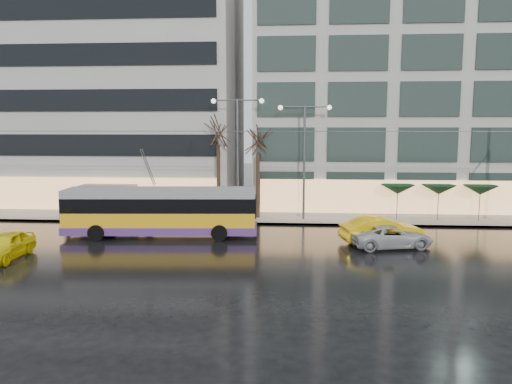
# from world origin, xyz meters

# --- Properties ---
(ground) EXTENTS (140.00, 140.00, 0.00)m
(ground) POSITION_xyz_m (0.00, 0.00, 0.00)
(ground) COLOR black
(ground) RESTS_ON ground
(sidewalk) EXTENTS (80.00, 10.00, 0.15)m
(sidewalk) POSITION_xyz_m (2.00, 14.00, 0.07)
(sidewalk) COLOR gray
(sidewalk) RESTS_ON ground
(kerb) EXTENTS (80.00, 0.10, 0.15)m
(kerb) POSITION_xyz_m (2.00, 9.05, 0.07)
(kerb) COLOR slate
(kerb) RESTS_ON ground
(building_left) EXTENTS (34.00, 14.00, 22.00)m
(building_left) POSITION_xyz_m (-16.00, 19.00, 11.15)
(building_left) COLOR #AAA7A3
(building_left) RESTS_ON sidewalk
(building_right) EXTENTS (32.00, 14.00, 25.00)m
(building_right) POSITION_xyz_m (19.00, 19.00, 12.65)
(building_right) COLOR #AAA7A3
(building_right) RESTS_ON sidewalk
(trolleybus) EXTENTS (12.43, 5.03, 5.70)m
(trolleybus) POSITION_xyz_m (-2.32, 4.63, 1.54)
(trolleybus) COLOR #F3AF15
(trolleybus) RESTS_ON ground
(catenary) EXTENTS (42.24, 5.12, 7.00)m
(catenary) POSITION_xyz_m (1.00, 7.94, 4.25)
(catenary) COLOR #595B60
(catenary) RESTS_ON ground
(bus_shelter) EXTENTS (4.20, 1.60, 2.51)m
(bus_shelter) POSITION_xyz_m (-8.38, 10.69, 1.96)
(bus_shelter) COLOR #595B60
(bus_shelter) RESTS_ON sidewalk
(street_lamp_near) EXTENTS (3.96, 0.36, 9.03)m
(street_lamp_near) POSITION_xyz_m (2.00, 10.80, 5.99)
(street_lamp_near) COLOR #595B60
(street_lamp_near) RESTS_ON sidewalk
(street_lamp_far) EXTENTS (3.96, 0.36, 8.53)m
(street_lamp_far) POSITION_xyz_m (7.00, 10.80, 5.71)
(street_lamp_far) COLOR #595B60
(street_lamp_far) RESTS_ON sidewalk
(tree_a) EXTENTS (3.20, 3.20, 8.40)m
(tree_a) POSITION_xyz_m (0.50, 11.00, 7.09)
(tree_a) COLOR black
(tree_a) RESTS_ON sidewalk
(tree_b) EXTENTS (3.20, 3.20, 7.70)m
(tree_b) POSITION_xyz_m (3.50, 11.20, 6.40)
(tree_b) COLOR black
(tree_b) RESTS_ON sidewalk
(parasol_a) EXTENTS (2.50, 2.50, 2.65)m
(parasol_a) POSITION_xyz_m (14.00, 11.00, 2.45)
(parasol_a) COLOR #595B60
(parasol_a) RESTS_ON sidewalk
(parasol_b) EXTENTS (2.50, 2.50, 2.65)m
(parasol_b) POSITION_xyz_m (17.00, 11.00, 2.45)
(parasol_b) COLOR #595B60
(parasol_b) RESTS_ON sidewalk
(parasol_c) EXTENTS (2.50, 2.50, 2.65)m
(parasol_c) POSITION_xyz_m (20.00, 11.00, 2.45)
(parasol_c) COLOR #595B60
(parasol_c) RESTS_ON sidewalk
(taxi_a) EXTENTS (1.91, 4.39, 1.47)m
(taxi_a) POSITION_xyz_m (-9.27, -1.49, 0.74)
(taxi_a) COLOR yellow
(taxi_a) RESTS_ON ground
(taxi_b) EXTENTS (5.26, 2.81, 1.65)m
(taxi_b) POSITION_xyz_m (11.62, 3.73, 0.82)
(taxi_b) COLOR yellow
(taxi_b) RESTS_ON ground
(sedan_silver) EXTENTS (5.19, 3.20, 1.34)m
(sedan_silver) POSITION_xyz_m (11.99, 2.68, 0.67)
(sedan_silver) COLOR #B4B4B9
(sedan_silver) RESTS_ON ground
(pedestrian_a) EXTENTS (1.24, 1.25, 2.19)m
(pedestrian_a) POSITION_xyz_m (-4.84, 10.24, 1.58)
(pedestrian_a) COLOR black
(pedestrian_a) RESTS_ON sidewalk
(pedestrian_b) EXTENTS (1.07, 0.96, 1.81)m
(pedestrian_b) POSITION_xyz_m (-6.63, 12.03, 1.06)
(pedestrian_b) COLOR black
(pedestrian_b) RESTS_ON sidewalk
(pedestrian_c) EXTENTS (1.28, 0.86, 2.11)m
(pedestrian_c) POSITION_xyz_m (-11.60, 10.99, 1.29)
(pedestrian_c) COLOR black
(pedestrian_c) RESTS_ON sidewalk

